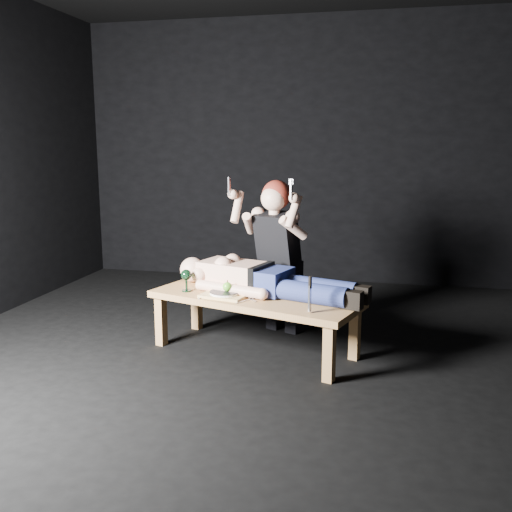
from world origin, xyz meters
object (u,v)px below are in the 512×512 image
table (255,324)px  carving_knife (310,295)px  kneeling_woman (282,255)px  serving_tray (225,295)px  goblet (186,280)px  lying_man (268,277)px

table → carving_knife: size_ratio=6.27×
table → kneeling_woman: (0.12, 0.54, 0.45)m
table → serving_tray: size_ratio=4.77×
kneeling_woman → carving_knife: size_ratio=5.22×
kneeling_woman → goblet: (-0.67, -0.52, -0.13)m
lying_man → goblet: bearing=-155.3°
serving_tray → goblet: size_ratio=1.93×
lying_man → serving_tray: bearing=-133.5°
goblet → carving_knife: bearing=-20.1°
table → goblet: bearing=-164.0°
serving_tray → carving_knife: size_ratio=1.31×
goblet → carving_knife: carving_knife is taller
lying_man → goblet: 0.64m
table → serving_tray: serving_tray is taller
kneeling_woman → serving_tray: bearing=-96.4°
goblet → carving_knife: 1.09m
lying_man → carving_knife: bearing=-31.8°
lying_man → serving_tray: 0.36m
lying_man → carving_knife: size_ratio=6.32×
kneeling_woman → carving_knife: (0.35, -0.90, -0.09)m
kneeling_woman → goblet: 0.86m
table → lying_man: lying_man is taller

